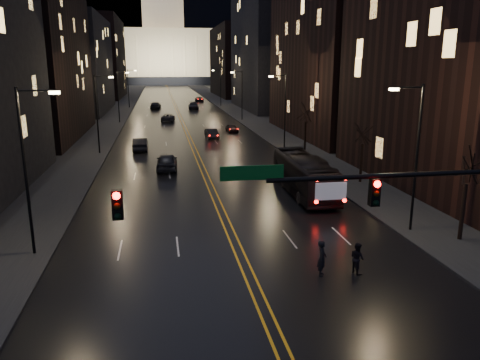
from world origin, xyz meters
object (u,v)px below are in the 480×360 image
traffic_signal (434,202)px  receding_car_a (212,134)px  bus (304,175)px  pedestrian_a (322,258)px  oncoming_car_b (140,144)px  pedestrian_b (357,258)px  oncoming_car_a (167,162)px

traffic_signal → receding_car_a: size_ratio=4.17×
bus → pedestrian_a: bus is taller
oncoming_car_b → pedestrian_b: bearing=107.7°
traffic_signal → pedestrian_a: bearing=115.7°
bus → pedestrian_b: size_ratio=6.93×
traffic_signal → receding_car_a: bearing=93.3°
oncoming_car_a → oncoming_car_b: size_ratio=1.03×
oncoming_car_a → receding_car_a: size_ratio=1.18×
bus → pedestrian_b: bearing=-95.8°
oncoming_car_b → pedestrian_a: 37.87m
receding_car_a → oncoming_car_b: bearing=-144.5°
bus → oncoming_car_b: size_ratio=2.30×
traffic_signal → oncoming_car_a: traffic_signal is taller
oncoming_car_b → oncoming_car_a: bearing=104.4°
traffic_signal → bus: size_ratio=1.57×
traffic_signal → oncoming_car_a: 31.91m
traffic_signal → oncoming_car_b: size_ratio=3.62×
pedestrian_a → pedestrian_b: size_ratio=1.14×
receding_car_a → pedestrian_a: bearing=-93.7°
oncoming_car_b → pedestrian_b: size_ratio=3.01×
bus → pedestrian_a: (-3.65, -14.67, -0.63)m
pedestrian_a → pedestrian_b: (1.83, 0.00, -0.11)m
receding_car_a → pedestrian_b: 44.51m
oncoming_car_b → receding_car_a: oncoming_car_b is taller
pedestrian_b → receding_car_a: bearing=-11.6°
receding_car_a → traffic_signal: bearing=-90.9°
oncoming_car_a → receding_car_a: 20.35m
oncoming_car_a → pedestrian_b: bearing=111.7°
receding_car_a → pedestrian_a: pedestrian_a is taller
receding_car_a → pedestrian_b: size_ratio=2.62×
oncoming_car_a → oncoming_car_b: (-2.93, 11.35, -0.05)m
traffic_signal → pedestrian_b: bearing=96.7°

